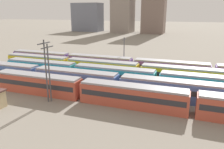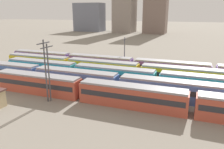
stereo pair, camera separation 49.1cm
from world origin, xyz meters
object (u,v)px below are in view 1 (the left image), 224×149
(train_track_2, at_px, (208,85))
(catenary_pole_1, at_px, (124,51))
(catenary_pole_2, at_px, (46,69))
(train_track_4, at_px, (213,72))
(catenary_pole_0, at_px, (49,70))
(train_track_1, at_px, (76,79))

(train_track_2, height_order, catenary_pole_1, catenary_pole_1)
(train_track_2, relative_size, catenary_pole_2, 8.59)
(train_track_4, height_order, catenary_pole_0, catenary_pole_0)
(train_track_4, xyz_separation_m, catenary_pole_0, (-27.49, -23.56, 3.75))
(catenary_pole_0, bearing_deg, train_track_1, 85.83)
(train_track_1, distance_m, train_track_4, 31.10)
(catenary_pole_0, height_order, catenary_pole_2, catenary_pole_2)
(train_track_1, xyz_separation_m, catenary_pole_2, (-0.95, -8.30, 4.10))
(train_track_1, distance_m, catenary_pole_0, 8.82)
(train_track_1, relative_size, catenary_pole_0, 5.47)
(catenary_pole_0, distance_m, catenary_pole_2, 0.61)
(train_track_2, xyz_separation_m, catenary_pole_0, (-25.96, -13.16, 3.75))
(train_track_2, xyz_separation_m, catenary_pole_1, (-20.87, 13.66, 2.91))
(train_track_2, relative_size, train_track_4, 0.83)
(train_track_1, distance_m, catenary_pole_2, 9.30)
(catenary_pole_0, bearing_deg, train_track_4, 40.61)
(catenary_pole_0, height_order, catenary_pole_1, catenary_pole_0)
(catenary_pole_2, bearing_deg, train_track_2, 27.14)
(train_track_4, relative_size, catenary_pole_1, 13.11)
(train_track_1, bearing_deg, train_track_4, 30.10)
(catenary_pole_0, relative_size, catenary_pole_1, 1.19)
(train_track_4, height_order, catenary_pole_1, catenary_pole_1)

